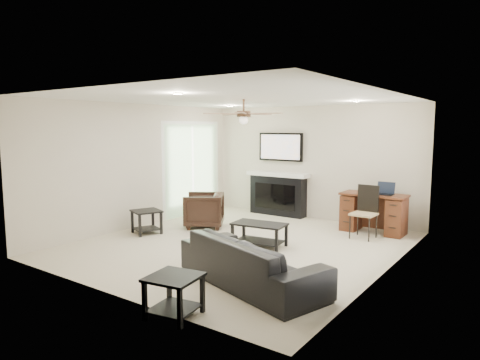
{
  "coord_description": "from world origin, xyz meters",
  "views": [
    {
      "loc": [
        4.19,
        -5.92,
        2.01
      ],
      "look_at": [
        -0.06,
        0.07,
        1.12
      ],
      "focal_mm": 32.0,
      "sensor_mm": 36.0,
      "label": 1
    }
  ],
  "objects": [
    {
      "name": "laptop",
      "position": [
        1.8,
        2.17,
        0.88
      ],
      "size": [
        0.33,
        0.24,
        0.23
      ],
      "primitive_type": "cube",
      "color": "black",
      "rests_on": "desk"
    },
    {
      "name": "end_table_near",
      "position": [
        1.08,
        -2.75,
        0.23
      ],
      "size": [
        0.6,
        0.6,
        0.45
      ],
      "primitive_type": "cube",
      "rotation": [
        0.0,
        0.0,
        0.16
      ],
      "color": "black",
      "rests_on": "ground"
    },
    {
      "name": "desk_chair",
      "position": [
        1.6,
        1.64,
        0.48
      ],
      "size": [
        0.44,
        0.46,
        0.97
      ],
      "primitive_type": "cube",
      "rotation": [
        0.0,
        0.0,
        -0.05
      ],
      "color": "black",
      "rests_on": "ground"
    },
    {
      "name": "room_shell",
      "position": [
        0.19,
        0.08,
        1.68
      ],
      "size": [
        5.5,
        5.54,
        2.52
      ],
      "color": "beige",
      "rests_on": "ground"
    },
    {
      "name": "desk",
      "position": [
        1.6,
        2.19,
        0.38
      ],
      "size": [
        1.22,
        0.56,
        0.76
      ],
      "primitive_type": "cube",
      "color": "#3D210F",
      "rests_on": "ground"
    },
    {
      "name": "end_table_left",
      "position": [
        -1.92,
        -0.4,
        0.23
      ],
      "size": [
        0.65,
        0.65,
        0.45
      ],
      "primitive_type": "cube",
      "rotation": [
        0.0,
        0.0,
        -0.38
      ],
      "color": "black",
      "rests_on": "ground"
    },
    {
      "name": "coffee_table",
      "position": [
        0.33,
        0.1,
        0.2
      ],
      "size": [
        0.96,
        0.61,
        0.4
      ],
      "primitive_type": "cube",
      "rotation": [
        0.0,
        0.0,
        0.13
      ],
      "color": "black",
      "rests_on": "ground"
    },
    {
      "name": "armchair",
      "position": [
        -1.37,
        0.65,
        0.35
      ],
      "size": [
        1.05,
        1.05,
        0.7
      ],
      "primitive_type": "imported",
      "rotation": [
        0.0,
        0.0,
        -1.0
      ],
      "color": "black",
      "rests_on": "ground"
    },
    {
      "name": "fireplace_unit",
      "position": [
        -0.77,
        2.58,
        0.95
      ],
      "size": [
        1.52,
        0.34,
        1.91
      ],
      "primitive_type": "cube",
      "color": "black",
      "rests_on": "ground"
    },
    {
      "name": "sofa",
      "position": [
        1.23,
        -1.5,
        0.31
      ],
      "size": [
        2.3,
        1.44,
        0.63
      ],
      "primitive_type": "imported",
      "rotation": [
        0.0,
        0.0,
        2.84
      ],
      "color": "black",
      "rests_on": "ground"
    }
  ]
}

